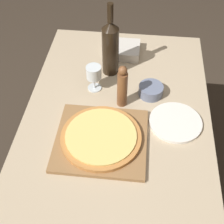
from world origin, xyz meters
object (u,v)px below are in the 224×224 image
at_px(pizza, 101,137).
at_px(pepper_mill, 122,87).
at_px(wine_glass, 94,74).
at_px(small_bowl, 151,90).
at_px(wine_bottle, 110,47).

distance_m(pizza, pepper_mill, 0.25).
bearing_deg(pizza, wine_glass, 103.14).
bearing_deg(pizza, small_bowl, 56.74).
bearing_deg(wine_bottle, pizza, -88.68).
relative_size(pepper_mill, wine_glass, 1.67).
distance_m(pepper_mill, wine_glass, 0.17).
relative_size(wine_bottle, wine_glass, 2.86).
xyz_separation_m(pizza, pepper_mill, (0.07, 0.22, 0.07)).
relative_size(wine_bottle, small_bowl, 3.25).
bearing_deg(wine_glass, pizza, -76.86).
distance_m(wine_bottle, small_bowl, 0.28).
bearing_deg(wine_glass, wine_bottle, 65.04).
bearing_deg(wine_bottle, wine_glass, -114.96).
relative_size(pizza, small_bowl, 2.89).
bearing_deg(pizza, pepper_mill, 73.56).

